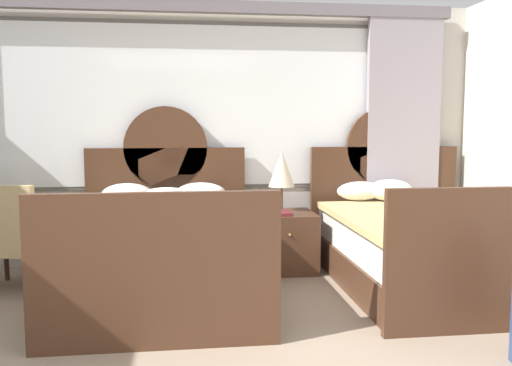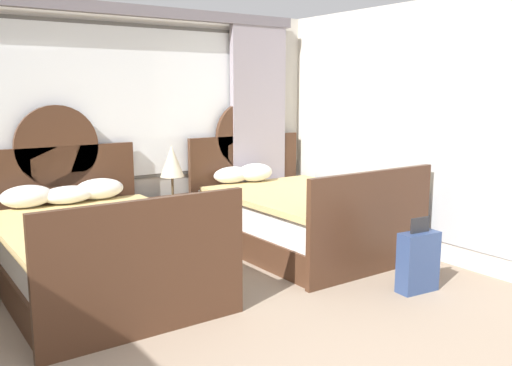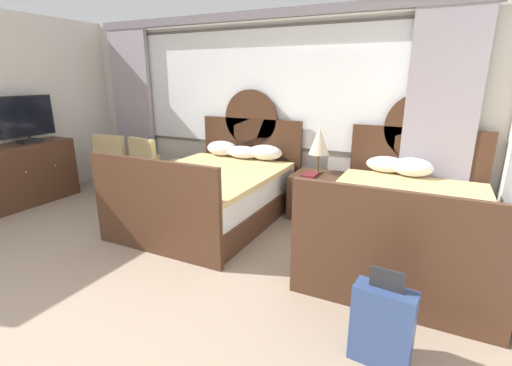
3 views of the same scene
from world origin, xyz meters
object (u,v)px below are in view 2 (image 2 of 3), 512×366
at_px(table_lamp_on_nightstand, 172,162).
at_px(bed_near_mirror, 297,216).
at_px(bed_near_window, 95,249).
at_px(suitcase_on_floor, 418,262).
at_px(nightstand_between_beds, 178,225).

bearing_deg(table_lamp_on_nightstand, bed_near_mirror, -33.15).
height_order(bed_near_window, suitcase_on_floor, bed_near_window).
relative_size(bed_near_mirror, table_lamp_on_nightstand, 3.74).
height_order(nightstand_between_beds, suitcase_on_floor, suitcase_on_floor).
relative_size(nightstand_between_beds, suitcase_on_floor, 0.92).
bearing_deg(bed_near_window, nightstand_between_beds, 29.84).
relative_size(nightstand_between_beds, table_lamp_on_nightstand, 1.04).
xyz_separation_m(bed_near_mirror, suitcase_on_floor, (0.02, -1.68, -0.10)).
distance_m(nightstand_between_beds, table_lamp_on_nightstand, 0.71).
relative_size(bed_near_window, bed_near_mirror, 1.00).
bearing_deg(nightstand_between_beds, table_lamp_on_nightstand, 97.50).
bearing_deg(nightstand_between_beds, bed_near_mirror, -30.38).
bearing_deg(nightstand_between_beds, suitcase_on_floor, -63.39).
height_order(table_lamp_on_nightstand, suitcase_on_floor, table_lamp_on_nightstand).
bearing_deg(bed_near_mirror, suitcase_on_floor, -89.16).
bearing_deg(table_lamp_on_nightstand, nightstand_between_beds, -82.50).
xyz_separation_m(nightstand_between_beds, table_lamp_on_nightstand, (-0.01, 0.08, 0.71)).
height_order(bed_near_window, nightstand_between_beds, bed_near_window).
bearing_deg(suitcase_on_floor, bed_near_window, 144.15).
bearing_deg(bed_near_window, table_lamp_on_nightstand, 33.14).
distance_m(bed_near_window, nightstand_between_beds, 1.34).
bearing_deg(bed_near_mirror, nightstand_between_beds, 149.62).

